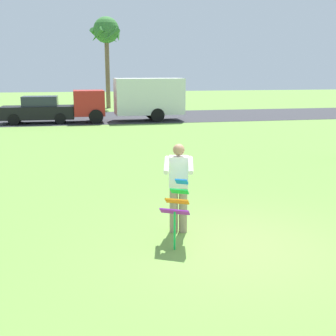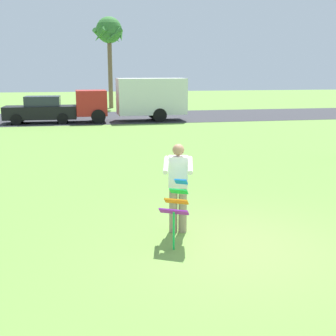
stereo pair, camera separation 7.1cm
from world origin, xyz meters
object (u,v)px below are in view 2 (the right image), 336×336
at_px(parked_car_black, 41,110).
at_px(parked_truck_red_cab, 138,98).
at_px(palm_tree_right_near, 109,34).
at_px(kite_held, 176,204).
at_px(person_kite_flyer, 178,185).

relative_size(parked_car_black, parked_truck_red_cab, 0.63).
height_order(parked_car_black, palm_tree_right_near, palm_tree_right_near).
bearing_deg(palm_tree_right_near, parked_truck_red_cab, -84.15).
distance_m(kite_held, palm_tree_right_near, 30.29).
bearing_deg(kite_held, parked_car_black, 101.47).
relative_size(person_kite_flyer, palm_tree_right_near, 0.23).
distance_m(kite_held, parked_truck_red_cab, 19.84).
bearing_deg(parked_car_black, person_kite_flyer, -77.64).
bearing_deg(person_kite_flyer, parked_car_black, 102.36).
height_order(person_kite_flyer, kite_held, person_kite_flyer).
relative_size(kite_held, parked_truck_red_cab, 0.17).
xyz_separation_m(kite_held, palm_tree_right_near, (0.80, 29.82, 5.25)).
xyz_separation_m(person_kite_flyer, parked_car_black, (-4.18, 19.08, -0.18)).
relative_size(person_kite_flyer, parked_truck_red_cab, 0.26).
bearing_deg(person_kite_flyer, parked_truck_red_cab, 85.05).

